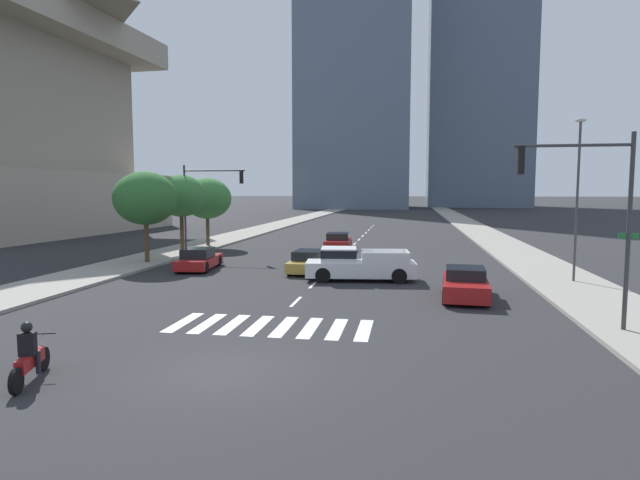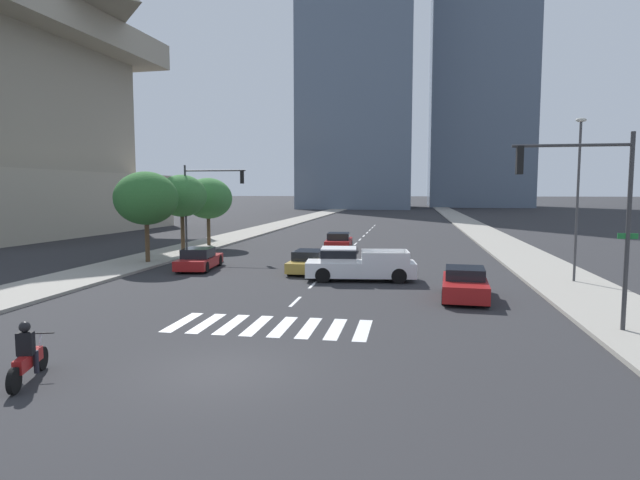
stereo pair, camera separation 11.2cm
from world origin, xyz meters
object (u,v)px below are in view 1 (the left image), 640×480
object	(u,v)px
traffic_signal_far	(206,193)
street_tree_nearest	(145,198)
sedan_gold_1	(309,262)
sedan_red_0	(465,284)
street_tree_second	(181,196)
sedan_red_3	(199,260)
pickup_truck	(355,264)
sedan_red_2	(338,242)
traffic_signal_near	(588,197)
street_lamp_east	(578,188)
street_tree_third	(207,198)
motorcycle_lead	(30,358)

from	to	relation	value
traffic_signal_far	street_tree_nearest	distance (m)	5.31
sedan_gold_1	traffic_signal_far	size ratio (longest dim) A/B	0.74
sedan_red_0	street_tree_second	bearing A→B (deg)	-120.57
street_tree_second	traffic_signal_far	bearing A→B (deg)	-7.95
street_tree_second	sedan_red_0	bearing A→B (deg)	-34.56
sedan_red_3	street_tree_nearest	xyz separation A→B (m)	(-4.02, 1.54, 3.51)
pickup_truck	sedan_red_3	world-z (taller)	pickup_truck
sedan_red_0	sedan_gold_1	size ratio (longest dim) A/B	0.94
sedan_red_2	traffic_signal_near	distance (m)	24.99
street_lamp_east	street_tree_nearest	world-z (taller)	street_lamp_east
sedan_red_0	traffic_signal_far	xyz separation A→B (m)	(-16.41, 12.40, 3.78)
pickup_truck	street_tree_third	world-z (taller)	street_tree_third
sedan_gold_1	sedan_red_2	world-z (taller)	sedan_red_2
traffic_signal_far	sedan_red_2	bearing A→B (deg)	29.12
pickup_truck	traffic_signal_far	bearing A→B (deg)	-43.51
street_tree_third	sedan_red_2	bearing A→B (deg)	-2.03
sedan_red_0	sedan_red_2	xyz separation A→B (m)	(-7.73, 17.24, 0.01)
sedan_gold_1	sedan_red_3	distance (m)	6.49
street_lamp_east	street_tree_nearest	bearing A→B (deg)	172.79
pickup_truck	traffic_signal_far	world-z (taller)	traffic_signal_far
sedan_red_3	traffic_signal_far	bearing A→B (deg)	11.39
sedan_red_0	traffic_signal_near	bearing A→B (deg)	36.62
pickup_truck	sedan_red_2	distance (m)	13.74
sedan_gold_1	street_lamp_east	world-z (taller)	street_lamp_east
sedan_gold_1	sedan_red_3	xyz separation A→B (m)	(-6.49, -0.28, 0.01)
sedan_gold_1	sedan_red_3	bearing A→B (deg)	93.99
sedan_red_3	traffic_signal_far	world-z (taller)	traffic_signal_far
traffic_signal_near	street_tree_third	xyz separation A→B (m)	(-21.58, 22.56, -0.43)
traffic_signal_far	street_tree_second	xyz separation A→B (m)	(-2.01, 0.28, -0.21)
sedan_red_2	traffic_signal_far	distance (m)	10.62
motorcycle_lead	street_tree_second	world-z (taller)	street_tree_second
sedan_gold_1	sedan_red_2	distance (m)	10.99
sedan_red_3	street_tree_third	xyz separation A→B (m)	(-4.02, 11.66, 3.35)
sedan_red_2	street_tree_second	bearing A→B (deg)	109.90
street_lamp_east	street_tree_nearest	distance (m)	24.23
street_tree_third	sedan_gold_1	bearing A→B (deg)	-47.27
pickup_truck	street_tree_nearest	size ratio (longest dim) A/B	1.02
traffic_signal_far	street_tree_third	distance (m)	5.60
motorcycle_lead	sedan_red_2	size ratio (longest dim) A/B	0.49
motorcycle_lead	sedan_red_0	xyz separation A→B (m)	(11.30, 11.88, 0.02)
motorcycle_lead	pickup_truck	distance (m)	16.84
motorcycle_lead	traffic_signal_far	world-z (taller)	traffic_signal_far
motorcycle_lead	traffic_signal_near	xyz separation A→B (m)	(14.46, 6.94, 3.78)
traffic_signal_far	street_tree_second	world-z (taller)	traffic_signal_far
motorcycle_lead	sedan_gold_1	size ratio (longest dim) A/B	0.47
sedan_red_3	sedan_red_0	bearing A→B (deg)	-118.43
street_tree_third	street_tree_nearest	bearing A→B (deg)	-90.00
sedan_red_0	sedan_gold_1	bearing A→B (deg)	-124.29
sedan_red_0	traffic_signal_near	xyz separation A→B (m)	(3.16, -4.94, 3.75)
pickup_truck	street_lamp_east	world-z (taller)	street_lamp_east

